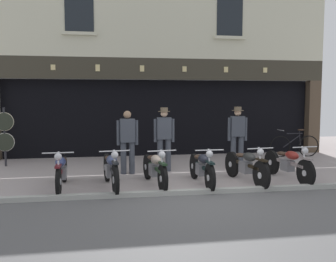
% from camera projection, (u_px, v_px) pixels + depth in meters
% --- Properties ---
extents(ground, '(23.46, 22.00, 0.18)m').
position_uv_depth(ground, '(215.00, 211.00, 6.51)').
color(ground, '#9C918F').
extents(shop_facade, '(11.76, 4.42, 6.32)m').
position_uv_depth(shop_facade, '(156.00, 105.00, 14.21)').
color(shop_facade, black).
rests_on(shop_facade, ground).
extents(motorcycle_far_left, '(0.62, 1.93, 0.90)m').
position_uv_depth(motorcycle_far_left, '(61.00, 170.00, 7.94)').
color(motorcycle_far_left, black).
rests_on(motorcycle_far_left, ground).
extents(motorcycle_left, '(0.62, 2.03, 0.93)m').
position_uv_depth(motorcycle_left, '(111.00, 169.00, 7.99)').
color(motorcycle_left, black).
rests_on(motorcycle_left, ground).
extents(motorcycle_center_left, '(0.62, 1.98, 0.90)m').
position_uv_depth(motorcycle_center_left, '(155.00, 168.00, 8.23)').
color(motorcycle_center_left, black).
rests_on(motorcycle_center_left, ground).
extents(motorcycle_center, '(0.62, 1.96, 0.91)m').
position_uv_depth(motorcycle_center, '(202.00, 167.00, 8.29)').
color(motorcycle_center, black).
rests_on(motorcycle_center, ground).
extents(motorcycle_center_right, '(0.62, 2.03, 0.92)m').
position_uv_depth(motorcycle_center_right, '(246.00, 165.00, 8.48)').
color(motorcycle_center_right, black).
rests_on(motorcycle_center_right, ground).
extents(motorcycle_right, '(0.62, 2.03, 0.90)m').
position_uv_depth(motorcycle_right, '(288.00, 163.00, 8.77)').
color(motorcycle_right, black).
rests_on(motorcycle_right, ground).
extents(salesman_left, '(0.56, 0.25, 1.65)m').
position_uv_depth(salesman_left, '(128.00, 139.00, 9.50)').
color(salesman_left, '#3D424C').
rests_on(salesman_left, ground).
extents(shopkeeper_center, '(0.56, 0.33, 1.73)m').
position_uv_depth(shopkeeper_center, '(164.00, 136.00, 9.83)').
color(shopkeeper_center, '#3D424C').
rests_on(shopkeeper_center, ground).
extents(salesman_right, '(0.56, 0.33, 1.73)m').
position_uv_depth(salesman_right, '(237.00, 134.00, 10.41)').
color(salesman_right, '#3D424C').
rests_on(salesman_right, ground).
extents(tyre_sign_pole, '(0.54, 0.07, 1.71)m').
position_uv_depth(tyre_sign_pole, '(5.00, 133.00, 10.53)').
color(tyre_sign_pole, '#232328').
rests_on(tyre_sign_pole, ground).
extents(advert_board_near, '(0.70, 0.03, 0.95)m').
position_uv_depth(advert_board_near, '(241.00, 103.00, 13.08)').
color(advert_board_near, silver).
extents(advert_board_far, '(0.67, 0.03, 0.97)m').
position_uv_depth(advert_board_far, '(266.00, 104.00, 13.23)').
color(advert_board_far, silver).
extents(leaning_bicycle, '(1.75, 0.50, 0.95)m').
position_uv_depth(leaning_bicycle, '(295.00, 145.00, 12.33)').
color(leaning_bicycle, black).
rests_on(leaning_bicycle, ground).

